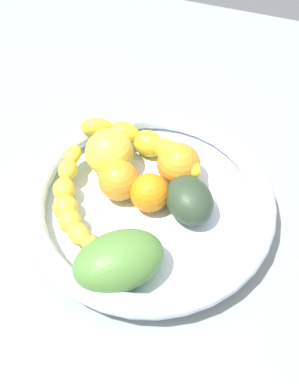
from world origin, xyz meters
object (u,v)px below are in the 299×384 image
orange_front (150,194)px  avocado_dark (189,200)px  banana_draped_right (146,143)px  apple_yellow (109,153)px  fruit_bowl (150,201)px  banana_draped_left (71,203)px  orange_mid_left (119,180)px  mango_green (117,260)px  orange_mid_right (179,164)px

orange_front → avocado_dark: bearing=-170.8°
banana_draped_right → apple_yellow: (4.29, 4.35, 0.70)cm
fruit_bowl → orange_front: (-0.15, 0.20, 2.09)cm
banana_draped_left → orange_mid_left: (-5.03, -5.81, 0.42)cm
avocado_dark → fruit_bowl: bearing=7.0°
fruit_bowl → orange_mid_left: size_ratio=6.00×
fruit_bowl → avocado_dark: avocado_dark is taller
banana_draped_right → mango_green: size_ratio=1.80×
fruit_bowl → banana_draped_left: bearing=28.0°
orange_mid_right → banana_draped_right: bearing=-24.2°
avocado_dark → orange_mid_right: bearing=-59.3°
orange_mid_left → apple_yellow: apple_yellow is taller
avocado_dark → apple_yellow: 14.31cm
orange_front → apple_yellow: 9.51cm
avocado_dark → apple_yellow: (13.74, -3.87, 0.91)cm
orange_mid_left → avocado_dark: size_ratio=0.74×
banana_draped_right → banana_draped_left: bearing=66.4°
banana_draped_left → orange_front: (-10.08, -5.08, 0.22)cm
orange_front → orange_mid_left: bearing=-8.3°
orange_mid_right → apple_yellow: 10.64cm
orange_mid_left → mango_green: 13.21cm
mango_green → apple_yellow: size_ratio=1.63×
orange_mid_left → apple_yellow: bearing=-52.1°
avocado_dark → banana_draped_right: bearing=-41.0°
orange_front → orange_mid_right: size_ratio=0.86×
banana_draped_left → orange_mid_left: 7.70cm
fruit_bowl → banana_draped_left: banana_draped_left is taller
fruit_bowl → avocado_dark: (-5.71, -0.70, 2.03)cm
orange_mid_left → avocado_dark: orange_mid_left is taller
banana_draped_left → avocado_dark: size_ratio=2.10×
banana_draped_left → orange_mid_right: 16.87cm
fruit_bowl → apple_yellow: size_ratio=4.96×
fruit_bowl → banana_draped_left: size_ratio=2.13×
banana_draped_right → orange_mid_right: bearing=155.8°
banana_draped_left → apple_yellow: bearing=-100.9°
avocado_dark → mango_green: bearing=64.7°
banana_draped_left → orange_mid_right: orange_mid_right is taller
orange_mid_right → orange_mid_left: bearing=37.1°
apple_yellow → banana_draped_left: bearing=79.1°
banana_draped_left → avocado_dark: avocado_dark is taller
orange_mid_left → orange_mid_right: bearing=-142.9°
banana_draped_left → banana_draped_right: banana_draped_right is taller
fruit_bowl → orange_front: 2.11cm
banana_draped_left → mango_green: 11.73cm
banana_draped_left → mango_green: mango_green is taller
orange_mid_left → avocado_dark: bearing=-179.1°
fruit_bowl → banana_draped_left: 11.40cm
mango_green → orange_mid_left: bearing=-69.2°
orange_mid_left → banana_draped_right: bearing=-97.9°
mango_green → avocado_dark: (-5.92, -12.52, -0.42)cm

